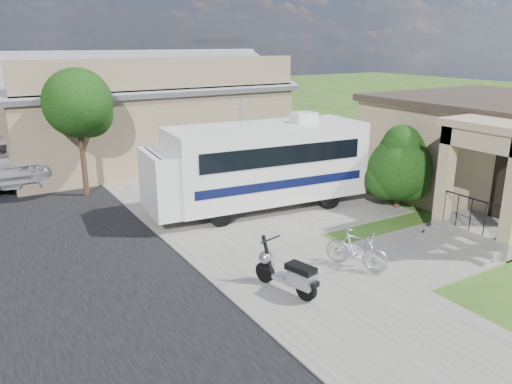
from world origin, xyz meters
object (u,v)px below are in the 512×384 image
pickup_truck (6,157)px  motorhome (259,163)px  shrub (400,166)px  scooter (289,274)px  bicycle (356,251)px  garden_hose (431,234)px

pickup_truck → motorhome: bearing=130.9°
shrub → scooter: shrub is taller
bicycle → garden_hose: (3.37, 0.51, -0.40)m
shrub → bicycle: 5.44m
bicycle → pickup_truck: pickup_truck is taller
garden_hose → motorhome: bearing=122.6°
bicycle → garden_hose: bearing=-14.2°
shrub → pickup_truck: bearing=134.9°
motorhome → scooter: (-2.52, -5.38, -1.08)m
bicycle → motorhome: bearing=62.9°
scooter → pickup_truck: size_ratio=0.27×
scooter → garden_hose: scooter is taller
shrub → garden_hose: shrub is taller
motorhome → pickup_truck: (-6.77, 8.67, -0.70)m
shrub → garden_hose: (-1.12, -2.42, -1.36)m
bicycle → pickup_truck: 15.26m
bicycle → garden_hose: 3.43m
motorhome → bicycle: motorhome is taller
motorhome → pickup_truck: motorhome is taller
pickup_truck → garden_hose: pickup_truck is taller
bicycle → pickup_truck: (-6.38, 13.85, 0.40)m
shrub → bicycle: bearing=-146.9°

